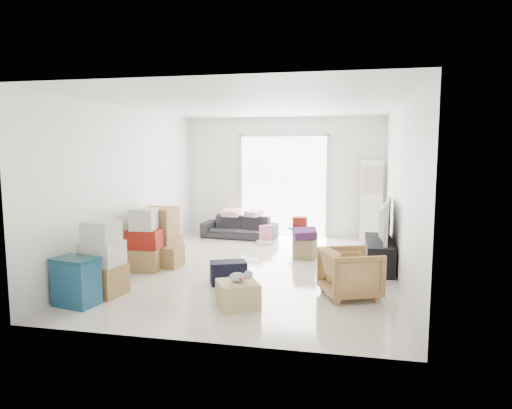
{
  "coord_description": "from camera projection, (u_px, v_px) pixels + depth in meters",
  "views": [
    {
      "loc": [
        1.5,
        -7.31,
        2.0
      ],
      "look_at": [
        -0.06,
        0.2,
        1.05
      ],
      "focal_mm": 32.0,
      "sensor_mm": 36.0,
      "label": 1
    }
  ],
  "objects": [
    {
      "name": "room_shell",
      "position": [
        257.0,
        188.0,
        7.49
      ],
      "size": [
        4.98,
        6.48,
        3.18
      ],
      "color": "beige",
      "rests_on": "ground"
    },
    {
      "name": "sliding_door",
      "position": [
        283.0,
        182.0,
        10.39
      ],
      "size": [
        2.1,
        0.04,
        2.33
      ],
      "color": "white",
      "rests_on": "room_shell"
    },
    {
      "name": "ac_tower",
      "position": [
        371.0,
        201.0,
        9.73
      ],
      "size": [
        0.45,
        0.3,
        1.75
      ],
      "primitive_type": "cube",
      "color": "white",
      "rests_on": "room_shell"
    },
    {
      "name": "tv_console",
      "position": [
        379.0,
        254.0,
        7.65
      ],
      "size": [
        0.43,
        1.44,
        0.48
      ],
      "primitive_type": "cube",
      "color": "black",
      "rests_on": "room_shell"
    },
    {
      "name": "television",
      "position": [
        379.0,
        235.0,
        7.62
      ],
      "size": [
        0.8,
        1.23,
        0.15
      ],
      "primitive_type": "imported",
      "rotation": [
        0.0,
        0.0,
        1.46
      ],
      "color": "black",
      "rests_on": "tv_console"
    },
    {
      "name": "sofa",
      "position": [
        239.0,
        224.0,
        10.23
      ],
      "size": [
        1.71,
        0.66,
        0.65
      ],
      "primitive_type": "imported",
      "rotation": [
        0.0,
        0.0,
        -0.11
      ],
      "color": "#2A2A2F",
      "rests_on": "room_shell"
    },
    {
      "name": "pillow_left",
      "position": [
        231.0,
        206.0,
        10.2
      ],
      "size": [
        0.45,
        0.38,
        0.13
      ],
      "primitive_type": "cube",
      "rotation": [
        0.0,
        0.0,
        -0.13
      ],
      "color": "#F6B3C9",
      "rests_on": "sofa"
    },
    {
      "name": "pillow_right",
      "position": [
        254.0,
        207.0,
        10.16
      ],
      "size": [
        0.44,
        0.42,
        0.12
      ],
      "primitive_type": "cube",
      "rotation": [
        0.0,
        0.0,
        -0.58
      ],
      "color": "#F6B3C9",
      "rests_on": "sofa"
    },
    {
      "name": "armchair",
      "position": [
        351.0,
        271.0,
        6.13
      ],
      "size": [
        0.87,
        0.9,
        0.73
      ],
      "primitive_type": "imported",
      "rotation": [
        0.0,
        0.0,
        1.95
      ],
      "color": "tan",
      "rests_on": "room_shell"
    },
    {
      "name": "storage_bins",
      "position": [
        76.0,
        281.0,
        5.82
      ],
      "size": [
        0.6,
        0.47,
        0.62
      ],
      "rotation": [
        0.0,
        0.0,
        -0.19
      ],
      "color": "navy",
      "rests_on": "room_shell"
    },
    {
      "name": "box_stack_a",
      "position": [
        102.0,
        262.0,
        6.24
      ],
      "size": [
        0.64,
        0.57,
        1.02
      ],
      "rotation": [
        0.0,
        0.0,
        -0.16
      ],
      "color": "#9F7448",
      "rests_on": "room_shell"
    },
    {
      "name": "box_stack_b",
      "position": [
        144.0,
        244.0,
        7.5
      ],
      "size": [
        0.56,
        0.56,
        1.02
      ],
      "rotation": [
        0.0,
        0.0,
        0.06
      ],
      "color": "#9F7448",
      "rests_on": "room_shell"
    },
    {
      "name": "box_stack_c",
      "position": [
        159.0,
        236.0,
        8.01
      ],
      "size": [
        0.73,
        0.64,
        0.97
      ],
      "rotation": [
        0.0,
        0.0,
        -0.07
      ],
      "color": "#9F7448",
      "rests_on": "room_shell"
    },
    {
      "name": "loose_box",
      "position": [
        168.0,
        256.0,
        7.76
      ],
      "size": [
        0.47,
        0.47,
        0.35
      ],
      "primitive_type": "cube",
      "rotation": [
        0.0,
        0.0,
        -0.1
      ],
      "color": "#9F7448",
      "rests_on": "room_shell"
    },
    {
      "name": "duffel_bag",
      "position": [
        228.0,
        272.0,
        6.77
      ],
      "size": [
        0.6,
        0.49,
        0.34
      ],
      "primitive_type": "cube",
      "rotation": [
        0.0,
        0.0,
        0.39
      ],
      "color": "black",
      "rests_on": "room_shell"
    },
    {
      "name": "ottoman",
      "position": [
        305.0,
        249.0,
        8.32
      ],
      "size": [
        0.42,
        0.42,
        0.36
      ],
      "primitive_type": "cube",
      "rotation": [
        0.0,
        0.0,
        -0.17
      ],
      "color": "olive",
      "rests_on": "room_shell"
    },
    {
      "name": "blanket",
      "position": [
        305.0,
        235.0,
        8.29
      ],
      "size": [
        0.46,
        0.46,
        0.14
      ],
      "primitive_type": "cube",
      "rotation": [
        0.0,
        0.0,
        0.18
      ],
      "color": "#4F2256",
      "rests_on": "ottoman"
    },
    {
      "name": "kids_table",
      "position": [
        300.0,
        226.0,
        9.33
      ],
      "size": [
        0.48,
        0.48,
        0.61
      ],
      "rotation": [
        0.0,
        0.0,
        0.13
      ],
      "color": "blue",
      "rests_on": "room_shell"
    },
    {
      "name": "toy_walker",
      "position": [
        265.0,
        239.0,
        9.57
      ],
      "size": [
        0.37,
        0.36,
        0.39
      ],
      "rotation": [
        0.0,
        0.0,
        0.43
      ],
      "color": "silver",
      "rests_on": "room_shell"
    },
    {
      "name": "wood_crate",
      "position": [
        238.0,
        294.0,
        5.78
      ],
      "size": [
        0.66,
        0.66,
        0.32
      ],
      "primitive_type": "cube",
      "rotation": [
        0.0,
        0.0,
        0.49
      ],
      "color": "#DCC47E",
      "rests_on": "room_shell"
    },
    {
      "name": "plush_bunny",
      "position": [
        241.0,
        276.0,
        5.75
      ],
      "size": [
        0.3,
        0.17,
        0.15
      ],
      "rotation": [
        0.0,
        0.0,
        -0.23
      ],
      "color": "#B2ADA8",
      "rests_on": "wood_crate"
    }
  ]
}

